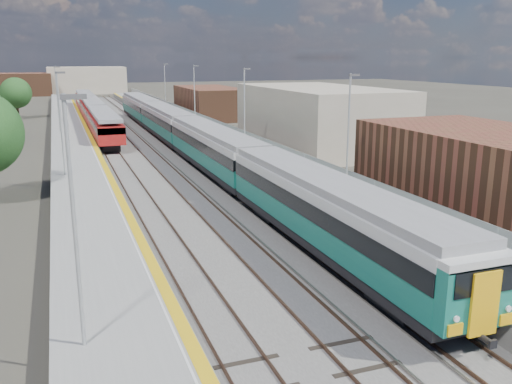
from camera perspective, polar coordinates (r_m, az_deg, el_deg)
ground at (r=59.33m, az=-9.80°, el=4.60°), size 320.00×320.00×0.00m
ballast_bed at (r=61.42m, az=-12.30°, el=4.83°), size 10.50×155.00×0.06m
tracks at (r=63.13m, az=-11.98°, el=5.15°), size 8.96×160.00×0.17m
platform_right at (r=62.79m, az=-5.48°, el=5.74°), size 4.70×155.00×8.52m
platform_left at (r=60.81m, az=-18.69°, el=4.79°), size 4.30×155.00×8.52m
buildings at (r=146.45m, az=-23.82°, el=13.31°), size 72.00×185.50×40.00m
green_train at (r=54.32m, az=-7.33°, el=6.24°), size 2.91×80.93×3.20m
red_train at (r=82.48m, az=-16.81°, el=8.22°), size 2.72×55.12×3.43m
tree_c at (r=93.82m, az=-23.97°, el=9.50°), size 4.77×4.77×6.47m
tree_d at (r=72.54m, az=5.12°, el=9.54°), size 4.60×4.60×6.23m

